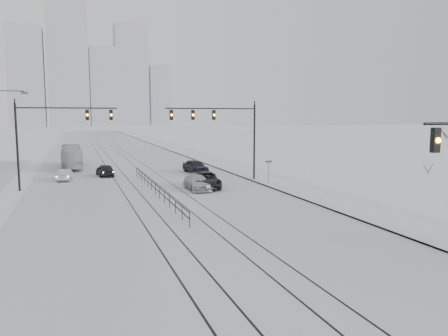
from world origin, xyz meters
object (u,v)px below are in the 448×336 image
Objects in this scene: sedan_nb_far at (195,166)px; box_truck at (71,157)px; sedan_nb_right at (197,183)px; sedan_nb_front at (206,180)px; sedan_sb_outer at (65,175)px; sedan_sb_inner at (105,170)px.

box_truck is (-14.18, 9.86, 0.70)m from sedan_nb_far.
sedan_nb_right is 12.21m from sedan_nb_far.
sedan_nb_far reaches higher than sedan_nb_front.
sedan_nb_right reaches higher than sedan_sb_outer.
box_truck is (-12.17, 21.00, 0.73)m from sedan_nb_front.
sedan_sb_inner is 10.05m from box_truck.
sedan_nb_right is 0.44× the size of box_truck.
sedan_nb_far is at bearing 171.76° from sedan_sb_inner.
sedan_nb_far reaches higher than sedan_nb_right.
sedan_sb_inner is 14.45m from sedan_nb_right.
sedan_sb_inner is at bearing 136.05° from sedan_nb_front.
box_truck is at bearing -74.12° from sedan_sb_inner.
sedan_nb_far is 17.29m from box_truck.
sedan_sb_outer is 14.94m from sedan_nb_far.
sedan_sb_outer is 0.35× the size of box_truck.
sedan_nb_front is 0.51× the size of box_truck.
box_truck is at bearing 117.51° from sedan_nb_right.
sedan_nb_right is at bearing -137.02° from sedan_nb_front.
sedan_sb_outer is at bearing 153.23° from sedan_nb_front.
sedan_nb_right is (-1.05, -0.68, -0.07)m from sedan_nb_front.
sedan_sb_inner is 0.75× the size of sedan_nb_front.
box_truck reaches higher than sedan_nb_right.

